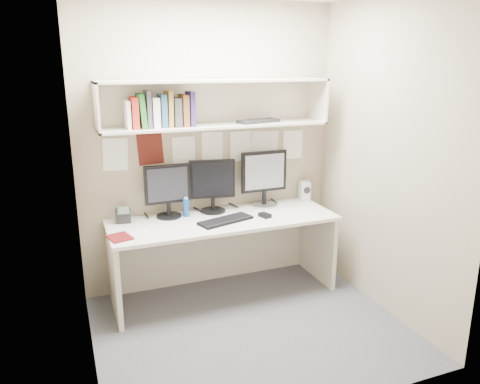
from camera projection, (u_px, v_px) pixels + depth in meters
name	position (u px, v px, depth m)	size (l,w,h in m)	color
floor	(251.00, 329.00, 3.75)	(2.40, 2.00, 0.01)	#46454A
wall_back	(210.00, 148.00, 4.30)	(2.40, 0.02, 2.60)	gray
wall_front	(324.00, 210.00, 2.50)	(2.40, 0.02, 2.60)	gray
wall_left	(78.00, 186.00, 2.98)	(0.02, 2.00, 2.60)	gray
wall_right	(387.00, 159.00, 3.82)	(0.02, 2.00, 2.60)	gray
desk	(224.00, 256.00, 4.23)	(2.00, 0.70, 0.73)	silver
overhead_hutch	(214.00, 103.00, 4.06)	(2.00, 0.38, 0.40)	beige
pinned_papers	(210.00, 153.00, 4.30)	(1.92, 0.01, 0.48)	white
monitor_left	(168.00, 189.00, 4.11)	(0.41, 0.22, 0.47)	black
monitor_center	(212.00, 184.00, 4.25)	(0.42, 0.23, 0.49)	black
monitor_right	(264.00, 177.00, 4.43)	(0.46, 0.25, 0.53)	#A5A5AA
keyboard	(226.00, 220.00, 4.04)	(0.48, 0.17, 0.02)	black
mouse	(265.00, 215.00, 4.16)	(0.07, 0.11, 0.03)	black
speaker	(304.00, 191.00, 4.65)	(0.11, 0.11, 0.19)	#B9B9B4
blue_bottle	(186.00, 207.00, 4.16)	(0.06, 0.06, 0.18)	#163F97
maroon_notebook	(120.00, 237.00, 3.67)	(0.17, 0.20, 0.01)	#570F10
desk_phone	(123.00, 215.00, 4.01)	(0.14, 0.13, 0.15)	black
book_stack	(160.00, 111.00, 3.85)	(0.56, 0.19, 0.30)	silver
hutch_tray	(259.00, 121.00, 4.17)	(0.39, 0.15, 0.03)	black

